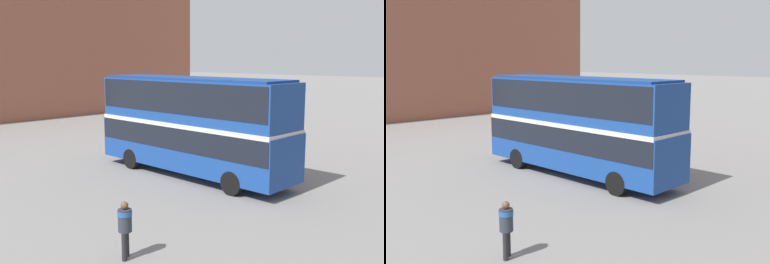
# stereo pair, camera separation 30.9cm
# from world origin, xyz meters

# --- Properties ---
(ground_plane) EXTENTS (240.00, 240.00, 0.00)m
(ground_plane) POSITION_xyz_m (0.00, 0.00, 0.00)
(ground_plane) COLOR gray
(building_row_left) EXTENTS (12.00, 38.84, 13.99)m
(building_row_left) POSITION_xyz_m (-30.45, 4.27, 7.01)
(building_row_left) COLOR #935642
(building_row_left) RESTS_ON ground_plane
(double_decker_bus) EXTENTS (10.50, 2.67, 4.64)m
(double_decker_bus) POSITION_xyz_m (-1.03, 0.01, 2.65)
(double_decker_bus) COLOR #194293
(double_decker_bus) RESTS_ON ground_plane
(pedestrian_foreground) EXTENTS (0.57, 0.57, 1.65)m
(pedestrian_foreground) POSITION_xyz_m (3.99, -7.70, 1.01)
(pedestrian_foreground) COLOR #232328
(pedestrian_foreground) RESTS_ON ground_plane
(parked_car_kerb_far) EXTENTS (4.17, 2.38, 1.46)m
(parked_car_kerb_far) POSITION_xyz_m (-12.57, 7.43, 0.73)
(parked_car_kerb_far) COLOR maroon
(parked_car_kerb_far) RESTS_ON ground_plane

